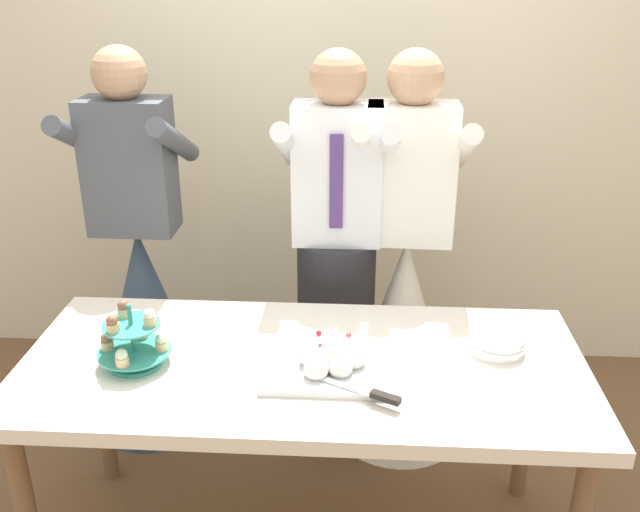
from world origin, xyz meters
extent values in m
cube|color=beige|center=(0.00, 1.43, 1.45)|extent=(5.20, 0.10, 2.90)
cube|color=silver|center=(0.00, 0.00, 0.75)|extent=(1.80, 0.80, 0.05)
cylinder|color=brown|center=(-0.82, 0.32, 0.36)|extent=(0.06, 0.06, 0.72)
cylinder|color=brown|center=(0.82, 0.32, 0.36)|extent=(0.06, 0.06, 0.72)
cylinder|color=teal|center=(-0.53, -0.05, 0.78)|extent=(0.17, 0.17, 0.01)
cylinder|color=teal|center=(-0.53, -0.05, 0.88)|extent=(0.01, 0.01, 0.21)
cylinder|color=teal|center=(-0.53, -0.05, 0.82)|extent=(0.23, 0.23, 0.01)
cylinder|color=#D1B784|center=(-0.44, -0.04, 0.84)|extent=(0.04, 0.04, 0.03)
sphere|color=beige|center=(-0.44, -0.04, 0.86)|extent=(0.04, 0.04, 0.04)
cylinder|color=#D1B784|center=(-0.53, 0.04, 0.84)|extent=(0.04, 0.04, 0.03)
sphere|color=brown|center=(-0.53, 0.04, 0.86)|extent=(0.04, 0.04, 0.04)
cylinder|color=#D1B784|center=(-0.61, -0.04, 0.84)|extent=(0.04, 0.04, 0.03)
sphere|color=brown|center=(-0.61, -0.04, 0.86)|extent=(0.04, 0.04, 0.04)
cylinder|color=#D1B784|center=(-0.53, -0.14, 0.84)|extent=(0.04, 0.04, 0.03)
sphere|color=beige|center=(-0.53, -0.14, 0.86)|extent=(0.04, 0.04, 0.04)
cylinder|color=teal|center=(-0.53, -0.05, 0.92)|extent=(0.18, 0.18, 0.01)
cylinder|color=#D1B784|center=(-0.46, -0.05, 0.93)|extent=(0.04, 0.04, 0.03)
sphere|color=white|center=(-0.46, -0.05, 0.96)|extent=(0.04, 0.04, 0.04)
cylinder|color=#D1B784|center=(-0.56, 0.00, 0.93)|extent=(0.04, 0.04, 0.03)
sphere|color=brown|center=(-0.56, 0.00, 0.96)|extent=(0.04, 0.04, 0.04)
cylinder|color=#D1B784|center=(-0.56, -0.10, 0.93)|extent=(0.04, 0.04, 0.03)
sphere|color=brown|center=(-0.56, -0.10, 0.96)|extent=(0.04, 0.04, 0.04)
cube|color=silver|center=(0.09, -0.05, 0.79)|extent=(0.42, 0.31, 0.02)
sphere|color=white|center=(0.16, -0.05, 0.83)|extent=(0.08, 0.08, 0.08)
sphere|color=white|center=(0.13, 0.01, 0.82)|extent=(0.07, 0.07, 0.07)
sphere|color=white|center=(0.06, -0.01, 0.83)|extent=(0.10, 0.10, 0.10)
sphere|color=white|center=(0.04, -0.05, 0.83)|extent=(0.10, 0.10, 0.10)
sphere|color=white|center=(0.05, -0.12, 0.83)|extent=(0.08, 0.08, 0.08)
sphere|color=white|center=(0.12, -0.11, 0.83)|extent=(0.08, 0.08, 0.08)
sphere|color=white|center=(0.09, -0.05, 0.84)|extent=(0.11, 0.11, 0.11)
sphere|color=#2D1938|center=(0.09, -0.05, 0.87)|extent=(0.02, 0.02, 0.02)
sphere|color=#DB474C|center=(0.08, -0.07, 0.88)|extent=(0.02, 0.02, 0.02)
sphere|color=#DB474C|center=(0.14, -0.02, 0.88)|extent=(0.02, 0.02, 0.02)
sphere|color=#B21923|center=(0.05, -0.01, 0.89)|extent=(0.02, 0.02, 0.02)
sphere|color=#B21923|center=(0.06, -0.07, 0.88)|extent=(0.02, 0.02, 0.02)
cube|color=silver|center=(0.12, -0.17, 0.80)|extent=(0.21, 0.12, 0.00)
cube|color=black|center=(0.25, -0.24, 0.81)|extent=(0.09, 0.06, 0.02)
cylinder|color=white|center=(0.62, 0.10, 0.78)|extent=(0.17, 0.17, 0.01)
cylinder|color=white|center=(0.62, 0.10, 0.79)|extent=(0.17, 0.17, 0.01)
cylinder|color=white|center=(0.63, 0.09, 0.80)|extent=(0.17, 0.17, 0.01)
cylinder|color=white|center=(0.63, 0.10, 0.81)|extent=(0.17, 0.17, 0.01)
cylinder|color=white|center=(0.62, 0.10, 0.82)|extent=(0.17, 0.17, 0.01)
cylinder|color=white|center=(0.63, 0.10, 0.84)|extent=(0.17, 0.17, 0.01)
cylinder|color=#232328|center=(0.08, 0.68, 0.46)|extent=(0.32, 0.32, 0.92)
cube|color=white|center=(0.08, 0.68, 1.19)|extent=(0.34, 0.20, 0.54)
sphere|color=tan|center=(0.08, 0.68, 1.55)|extent=(0.21, 0.21, 0.21)
cylinder|color=white|center=(-0.11, 0.68, 1.30)|extent=(0.08, 0.49, 0.28)
cylinder|color=white|center=(0.27, 0.68, 1.30)|extent=(0.08, 0.49, 0.28)
cube|color=#4C3372|center=(0.08, 0.58, 1.19)|extent=(0.05, 0.01, 0.36)
cone|color=white|center=(0.36, 0.70, 0.46)|extent=(0.56, 0.56, 0.92)
cube|color=white|center=(0.36, 0.70, 1.19)|extent=(0.35, 0.21, 0.54)
sphere|color=tan|center=(0.36, 0.70, 1.55)|extent=(0.21, 0.21, 0.21)
cylinder|color=white|center=(0.18, 0.71, 1.30)|extent=(0.09, 0.49, 0.28)
cylinder|color=white|center=(0.56, 0.69, 1.30)|extent=(0.09, 0.49, 0.28)
cone|color=#334760|center=(-0.75, 0.73, 0.46)|extent=(0.56, 0.56, 0.92)
cube|color=#4C515B|center=(-0.75, 0.73, 1.19)|extent=(0.34, 0.20, 0.54)
sphere|color=tan|center=(-0.75, 0.73, 1.55)|extent=(0.21, 0.21, 0.21)
cylinder|color=#4C515B|center=(-0.94, 0.74, 1.30)|extent=(0.08, 0.49, 0.28)
cylinder|color=#4C515B|center=(-0.56, 0.73, 1.30)|extent=(0.08, 0.49, 0.28)
camera|label=1|loc=(0.17, -1.90, 1.96)|focal=39.19mm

